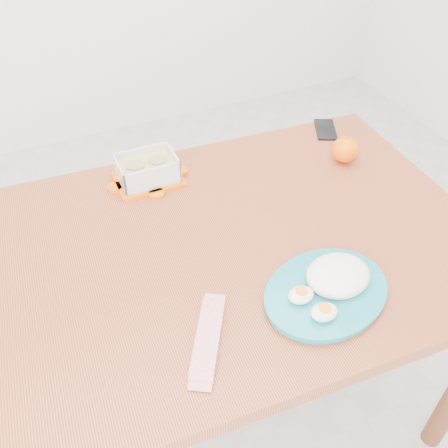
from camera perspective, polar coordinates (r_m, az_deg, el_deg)
name	(u,v)px	position (r m, az deg, el deg)	size (l,w,h in m)	color
ground	(238,358)	(1.89, 1.58, -15.09)	(3.50, 3.50, 0.00)	#B7B7B2
dining_table	(224,269)	(1.27, 0.00, -5.12)	(1.31, 0.91, 0.75)	#A34D2E
food_container	(147,170)	(1.39, -8.75, 6.16)	(0.18, 0.14, 0.08)	#E75706
orange_fruit	(345,150)	(1.49, 13.68, 8.27)	(0.08, 0.08, 0.08)	orange
rice_plate	(330,285)	(1.10, 12.05, -6.83)	(0.35, 0.35, 0.08)	teal
candy_bar	(208,337)	(1.02, -1.84, -12.81)	(0.19, 0.05, 0.02)	red
smartphone	(326,129)	(1.64, 11.53, 10.54)	(0.06, 0.12, 0.01)	black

